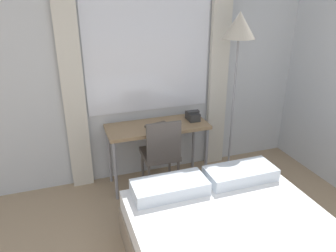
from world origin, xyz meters
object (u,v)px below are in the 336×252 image
(telephone, at_px, (193,116))
(book, at_px, (158,126))
(desk_chair, at_px, (161,151))
(desk, at_px, (157,131))
(standing_lamp, at_px, (238,41))

(telephone, relative_size, book, 0.62)
(desk_chair, distance_m, telephone, 0.59)
(desk, distance_m, book, 0.10)
(desk, distance_m, desk_chair, 0.26)
(desk_chair, bearing_deg, book, 88.66)
(telephone, bearing_deg, book, -171.65)
(book, bearing_deg, desk, 76.01)
(telephone, bearing_deg, desk_chair, -154.26)
(desk_chair, bearing_deg, telephone, 28.11)
(desk_chair, relative_size, book, 3.14)
(desk, height_order, standing_lamp, standing_lamp)
(desk_chair, distance_m, standing_lamp, 1.48)
(desk, height_order, telephone, telephone)
(standing_lamp, relative_size, telephone, 11.00)
(standing_lamp, distance_m, telephone, 0.99)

